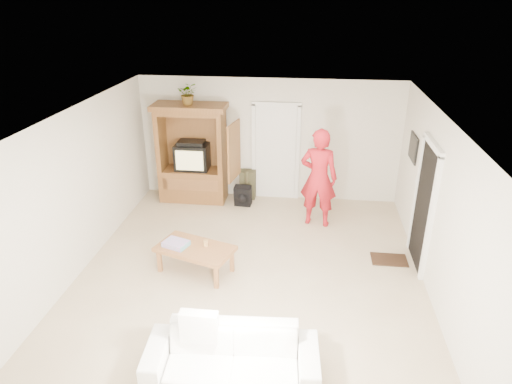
# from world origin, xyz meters

# --- Properties ---
(floor) EXTENTS (6.00, 6.00, 0.00)m
(floor) POSITION_xyz_m (0.00, 0.00, 0.00)
(floor) COLOR tan
(floor) RESTS_ON ground
(ceiling) EXTENTS (6.00, 6.00, 0.00)m
(ceiling) POSITION_xyz_m (0.00, 0.00, 2.60)
(ceiling) COLOR white
(ceiling) RESTS_ON floor
(wall_back) EXTENTS (5.50, 0.00, 5.50)m
(wall_back) POSITION_xyz_m (0.00, 3.00, 1.30)
(wall_back) COLOR silver
(wall_back) RESTS_ON floor
(wall_front) EXTENTS (5.50, 0.00, 5.50)m
(wall_front) POSITION_xyz_m (0.00, -3.00, 1.30)
(wall_front) COLOR silver
(wall_front) RESTS_ON floor
(wall_left) EXTENTS (0.00, 6.00, 6.00)m
(wall_left) POSITION_xyz_m (-2.75, 0.00, 1.30)
(wall_left) COLOR silver
(wall_left) RESTS_ON floor
(wall_right) EXTENTS (0.00, 6.00, 6.00)m
(wall_right) POSITION_xyz_m (2.75, 0.00, 1.30)
(wall_right) COLOR silver
(wall_right) RESTS_ON floor
(armoire) EXTENTS (1.82, 1.14, 2.10)m
(armoire) POSITION_xyz_m (-1.58, 2.66, 0.91)
(armoire) COLOR brown
(armoire) RESTS_ON floor
(door_back) EXTENTS (0.85, 0.05, 2.04)m
(door_back) POSITION_xyz_m (0.15, 2.97, 1.02)
(door_back) COLOR white
(door_back) RESTS_ON floor
(doorway_right) EXTENTS (0.05, 0.90, 2.04)m
(doorway_right) POSITION_xyz_m (2.73, 0.60, 1.02)
(doorway_right) COLOR black
(doorway_right) RESTS_ON floor
(framed_picture) EXTENTS (0.03, 0.60, 0.48)m
(framed_picture) POSITION_xyz_m (2.73, 1.90, 1.60)
(framed_picture) COLOR black
(framed_picture) RESTS_ON wall_right
(doormat) EXTENTS (0.60, 0.40, 0.02)m
(doormat) POSITION_xyz_m (2.30, 0.60, 0.01)
(doormat) COLOR #382316
(doormat) RESTS_ON floor
(plant) EXTENTS (0.46, 0.41, 0.44)m
(plant) POSITION_xyz_m (-1.60, 2.63, 2.32)
(plant) COLOR #4C7238
(plant) RESTS_ON armoire
(man) EXTENTS (0.77, 0.58, 1.93)m
(man) POSITION_xyz_m (1.06, 1.80, 0.97)
(man) COLOR red
(man) RESTS_ON floor
(sofa) EXTENTS (2.07, 0.92, 0.59)m
(sofa) POSITION_xyz_m (0.07, -2.23, 0.30)
(sofa) COLOR white
(sofa) RESTS_ON floor
(coffee_table) EXTENTS (1.36, 1.01, 0.45)m
(coffee_table) POSITION_xyz_m (-0.89, -0.11, 0.39)
(coffee_table) COLOR #A26937
(coffee_table) RESTS_ON floor
(towel) EXTENTS (0.45, 0.39, 0.08)m
(towel) POSITION_xyz_m (-1.20, -0.11, 0.49)
(towel) COLOR #FF54C2
(towel) RESTS_ON coffee_table
(candle) EXTENTS (0.08, 0.08, 0.10)m
(candle) POSITION_xyz_m (-0.72, -0.06, 0.50)
(candle) COLOR tan
(candle) RESTS_ON coffee_table
(backpack_black) EXTENTS (0.37, 0.23, 0.43)m
(backpack_black) POSITION_xyz_m (-0.49, 2.43, 0.22)
(backpack_black) COLOR black
(backpack_black) RESTS_ON floor
(backpack_olive) EXTENTS (0.34, 0.25, 0.64)m
(backpack_olive) POSITION_xyz_m (-0.44, 2.85, 0.32)
(backpack_olive) COLOR #47442B
(backpack_olive) RESTS_ON floor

